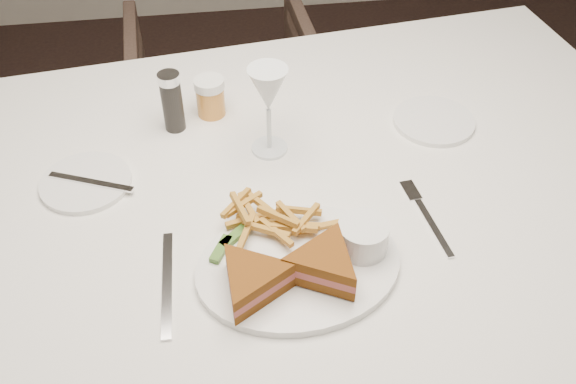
# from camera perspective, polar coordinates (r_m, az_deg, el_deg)

# --- Properties ---
(table) EXTENTS (1.66, 1.21, 0.75)m
(table) POSITION_cam_1_polar(r_m,az_deg,el_deg) (1.40, -0.29, -11.34)
(table) COLOR white
(table) RESTS_ON ground
(chair_far) EXTENTS (0.61, 0.58, 0.60)m
(chair_far) POSITION_cam_1_polar(r_m,az_deg,el_deg) (2.15, -5.60, 8.48)
(chair_far) COLOR #44332A
(chair_far) RESTS_ON ground
(table_setting) EXTENTS (0.83, 0.60, 0.18)m
(table_setting) POSITION_cam_1_polar(r_m,az_deg,el_deg) (1.04, -0.79, -1.29)
(table_setting) COLOR white
(table_setting) RESTS_ON table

